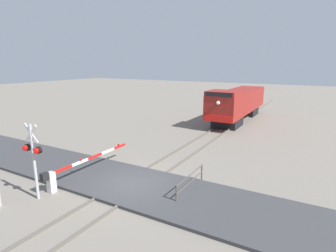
{
  "coord_description": "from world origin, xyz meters",
  "views": [
    {
      "loc": [
        8.42,
        -11.02,
        6.57
      ],
      "look_at": [
        -0.98,
        5.53,
        2.14
      ],
      "focal_mm": 29.13,
      "sensor_mm": 36.0,
      "label": 1
    }
  ],
  "objects_px": {
    "locomotive": "(238,103)",
    "guard_railing": "(190,180)",
    "crossing_gate": "(66,172)",
    "crossing_signal": "(33,154)"
  },
  "relations": [
    {
      "from": "crossing_signal",
      "to": "guard_railing",
      "type": "distance_m",
      "value": 7.85
    },
    {
      "from": "crossing_signal",
      "to": "guard_railing",
      "type": "bearing_deg",
      "value": 35.86
    },
    {
      "from": "locomotive",
      "to": "crossing_gate",
      "type": "distance_m",
      "value": 22.13
    },
    {
      "from": "locomotive",
      "to": "guard_railing",
      "type": "relative_size",
      "value": 4.49
    },
    {
      "from": "locomotive",
      "to": "guard_railing",
      "type": "bearing_deg",
      "value": -81.32
    },
    {
      "from": "locomotive",
      "to": "guard_railing",
      "type": "xyz_separation_m",
      "value": [
        2.93,
        -19.16,
        -1.42
      ]
    },
    {
      "from": "crossing_signal",
      "to": "crossing_gate",
      "type": "height_order",
      "value": "crossing_signal"
    },
    {
      "from": "locomotive",
      "to": "crossing_gate",
      "type": "relative_size",
      "value": 2.16
    },
    {
      "from": "crossing_signal",
      "to": "crossing_gate",
      "type": "xyz_separation_m",
      "value": [
        0.01,
        1.79,
        -1.58
      ]
    },
    {
      "from": "guard_railing",
      "to": "crossing_gate",
      "type": "bearing_deg",
      "value": -156.48
    }
  ]
}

